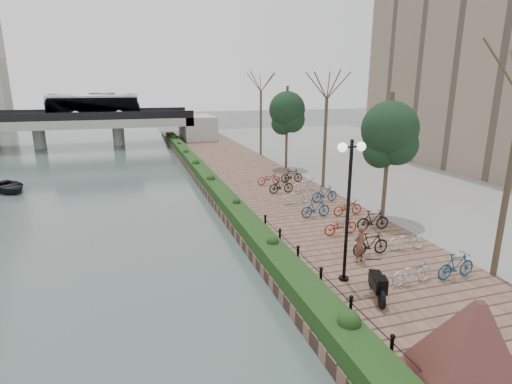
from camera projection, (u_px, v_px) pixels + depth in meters
name	position (u px, v px, depth m)	size (l,w,h in m)	color
ground	(322.00, 364.00, 10.83)	(220.00, 220.00, 0.00)	#59595B
promenade	(262.00, 189.00, 28.06)	(8.00, 75.00, 0.50)	brown
inland_pavement	(447.00, 175.00, 32.67)	(24.00, 75.00, 0.50)	gray
hedge	(207.00, 177.00, 29.24)	(1.10, 56.00, 0.60)	black
chain_fence	(335.00, 292.00, 12.86)	(0.10, 14.10, 0.70)	black
granite_monument	(473.00, 351.00, 8.64)	(4.14, 4.14, 2.42)	#45231D
lamppost	(350.00, 182.00, 13.52)	(1.02, 0.32, 5.09)	black
motorcycle	(377.00, 282.00, 13.16)	(0.53, 1.70, 1.06)	black
pedestrian	(360.00, 244.00, 15.76)	(0.55, 0.36, 1.51)	brown
bicycle_parking	(331.00, 207.00, 21.42)	(2.40, 17.32, 1.00)	silver
street_trees	(350.00, 148.00, 23.88)	(3.20, 37.12, 6.80)	#352A1F
bridge	(49.00, 120.00, 47.52)	(36.00, 10.77, 6.50)	#A5A5A0
boat	(8.00, 186.00, 28.25)	(2.68, 3.75, 0.78)	black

